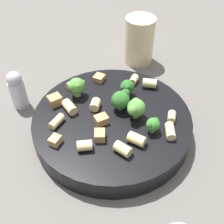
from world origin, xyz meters
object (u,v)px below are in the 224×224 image
object	(u,v)px
rigatoni_10	(57,121)
chicken_chunk_4	(55,100)
rigatoni_7	(134,80)
broccoli_floret_1	(136,108)
pasta_bowl	(112,122)
rigatoni_1	(95,105)
chicken_chunk_3	(101,120)
broccoli_floret_4	(77,86)
chicken_chunk_2	(99,135)
broccoli_floret_0	(121,100)
rigatoni_6	(72,84)
chicken_chunk_1	(99,78)
rigatoni_2	(170,131)
broccoli_floret_2	(153,125)
rigatoni_8	(137,139)
rigatoni_3	(85,146)
rigatoni_0	(172,117)
rigatoni_9	(70,107)
broccoli_floret_3	(127,87)
chicken_chunk_0	(55,140)
pepper_shaker	(18,88)
rigatoni_4	(123,149)
rigatoni_5	(150,83)
drinking_glass	(139,43)

from	to	relation	value
rigatoni_10	chicken_chunk_4	distance (m)	0.05
rigatoni_7	broccoli_floret_1	bearing A→B (deg)	-70.55
pasta_bowl	rigatoni_7	bearing A→B (deg)	86.65
rigatoni_1	chicken_chunk_3	size ratio (longest dim) A/B	0.97
rigatoni_1	broccoli_floret_4	bearing A→B (deg)	156.47
chicken_chunk_2	chicken_chunk_3	world-z (taller)	same
broccoli_floret_0	rigatoni_6	distance (m)	0.11
chicken_chunk_1	rigatoni_2	bearing A→B (deg)	-29.14
broccoli_floret_2	rigatoni_8	world-z (taller)	broccoli_floret_2
rigatoni_6	chicken_chunk_1	world-z (taller)	rigatoni_6
chicken_chunk_3	rigatoni_6	bearing A→B (deg)	142.70
rigatoni_3	chicken_chunk_2	world-z (taller)	rigatoni_3
rigatoni_0	rigatoni_10	distance (m)	0.20
broccoli_floret_1	chicken_chunk_1	xyz separation A→B (m)	(-0.10, 0.07, -0.02)
rigatoni_0	rigatoni_9	xyz separation A→B (m)	(-0.17, -0.04, 0.00)
pasta_bowl	rigatoni_10	bearing A→B (deg)	-147.01
pasta_bowl	rigatoni_2	world-z (taller)	rigatoni_2
broccoli_floret_3	rigatoni_2	size ratio (longest dim) A/B	1.11
rigatoni_10	chicken_chunk_0	size ratio (longest dim) A/B	1.62
rigatoni_1	rigatoni_9	xyz separation A→B (m)	(-0.04, -0.02, -0.00)
broccoli_floret_2	chicken_chunk_0	bearing A→B (deg)	-149.75
broccoli_floret_0	broccoli_floret_4	bearing A→B (deg)	177.13
chicken_chunk_3	pepper_shaker	size ratio (longest dim) A/B	0.27
broccoli_floret_3	chicken_chunk_4	world-z (taller)	broccoli_floret_3
broccoli_floret_1	rigatoni_1	world-z (taller)	broccoli_floret_1
rigatoni_1	pepper_shaker	world-z (taller)	pepper_shaker
rigatoni_4	chicken_chunk_0	bearing A→B (deg)	-168.77
rigatoni_0	chicken_chunk_1	bearing A→B (deg)	160.26
chicken_chunk_2	pepper_shaker	xyz separation A→B (m)	(-0.19, 0.06, -0.00)
broccoli_floret_3	rigatoni_8	distance (m)	0.12
broccoli_floret_4	rigatoni_2	distance (m)	0.19
rigatoni_5	broccoli_floret_0	bearing A→B (deg)	-111.82
chicken_chunk_1	pepper_shaker	distance (m)	0.16
broccoli_floret_1	rigatoni_3	bearing A→B (deg)	-118.24
broccoli_floret_3	rigatoni_1	distance (m)	0.07
broccoli_floret_0	chicken_chunk_1	xyz separation A→B (m)	(-0.07, 0.06, -0.02)
broccoli_floret_2	chicken_chunk_3	world-z (taller)	broccoli_floret_2
rigatoni_3	drinking_glass	xyz separation A→B (m)	(-0.01, 0.32, 0.00)
broccoli_floret_1	broccoli_floret_3	world-z (taller)	broccoli_floret_1
chicken_chunk_0	pepper_shaker	size ratio (longest dim) A/B	0.23
rigatoni_2	rigatoni_7	distance (m)	0.15
broccoli_floret_0	rigatoni_9	distance (m)	0.09
rigatoni_1	drinking_glass	world-z (taller)	drinking_glass
rigatoni_5	rigatoni_7	size ratio (longest dim) A/B	1.32
pasta_bowl	rigatoni_9	size ratio (longest dim) A/B	9.43
chicken_chunk_0	drinking_glass	size ratio (longest dim) A/B	0.17
rigatoni_9	broccoli_floret_2	bearing A→B (deg)	1.46
broccoli_floret_1	rigatoni_3	distance (m)	0.11
chicken_chunk_0	chicken_chunk_2	distance (m)	0.07
broccoli_floret_4	rigatoni_3	distance (m)	0.13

